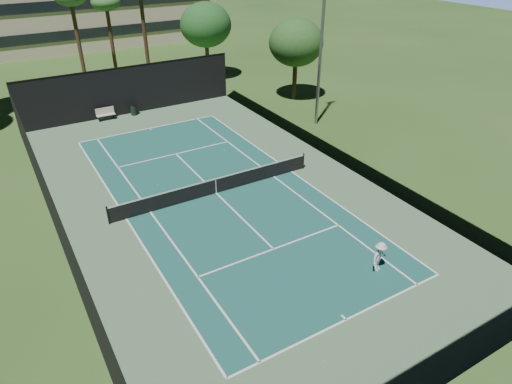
{
  "coord_description": "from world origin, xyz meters",
  "views": [
    {
      "loc": [
        -10.01,
        -21.54,
        13.83
      ],
      "look_at": [
        1.0,
        -3.0,
        1.3
      ],
      "focal_mm": 32.0,
      "sensor_mm": 36.0,
      "label": 1
    }
  ],
  "objects_px": {
    "tennis_ball_a": "(324,360)",
    "tennis_ball_b": "(191,186)",
    "trash_bin": "(134,110)",
    "tennis_ball_d": "(158,185)",
    "player": "(380,257)",
    "park_bench": "(105,113)",
    "tennis_ball_c": "(224,150)",
    "tennis_net": "(216,185)"
  },
  "relations": [
    {
      "from": "tennis_ball_a",
      "to": "tennis_ball_d",
      "type": "bearing_deg",
      "value": 92.27
    },
    {
      "from": "tennis_ball_a",
      "to": "trash_bin",
      "type": "height_order",
      "value": "trash_bin"
    },
    {
      "from": "tennis_net",
      "to": "tennis_ball_a",
      "type": "xyz_separation_m",
      "value": [
        -2.05,
        -13.02,
        -0.53
      ]
    },
    {
      "from": "tennis_net",
      "to": "park_bench",
      "type": "xyz_separation_m",
      "value": [
        -2.44,
        15.57,
        -0.01
      ]
    },
    {
      "from": "tennis_ball_a",
      "to": "park_bench",
      "type": "relative_size",
      "value": 0.04
    },
    {
      "from": "player",
      "to": "tennis_ball_b",
      "type": "distance_m",
      "value": 12.5
    },
    {
      "from": "tennis_ball_c",
      "to": "park_bench",
      "type": "bearing_deg",
      "value": 118.35
    },
    {
      "from": "tennis_ball_a",
      "to": "player",
      "type": "bearing_deg",
      "value": 27.78
    },
    {
      "from": "player",
      "to": "tennis_ball_c",
      "type": "relative_size",
      "value": 20.99
    },
    {
      "from": "trash_bin",
      "to": "tennis_ball_a",
      "type": "bearing_deg",
      "value": -93.92
    },
    {
      "from": "player",
      "to": "tennis_ball_d",
      "type": "xyz_separation_m",
      "value": [
        -6.03,
        12.89,
        -0.73
      ]
    },
    {
      "from": "tennis_ball_d",
      "to": "tennis_ball_c",
      "type": "bearing_deg",
      "value": 22.33
    },
    {
      "from": "tennis_ball_a",
      "to": "tennis_ball_d",
      "type": "relative_size",
      "value": 0.93
    },
    {
      "from": "player",
      "to": "tennis_ball_a",
      "type": "relative_size",
      "value": 24.8
    },
    {
      "from": "player",
      "to": "tennis_ball_c",
      "type": "bearing_deg",
      "value": 75.84
    },
    {
      "from": "tennis_ball_a",
      "to": "tennis_ball_b",
      "type": "distance_m",
      "value": 14.6
    },
    {
      "from": "tennis_ball_d",
      "to": "tennis_ball_b",
      "type": "bearing_deg",
      "value": -34.46
    },
    {
      "from": "player",
      "to": "park_bench",
      "type": "height_order",
      "value": "player"
    },
    {
      "from": "player",
      "to": "tennis_ball_b",
      "type": "xyz_separation_m",
      "value": [
        -4.31,
        11.71,
        -0.73
      ]
    },
    {
      "from": "tennis_ball_b",
      "to": "trash_bin",
      "type": "height_order",
      "value": "trash_bin"
    },
    {
      "from": "tennis_ball_d",
      "to": "park_bench",
      "type": "distance_m",
      "value": 12.87
    },
    {
      "from": "tennis_ball_b",
      "to": "tennis_ball_d",
      "type": "relative_size",
      "value": 0.92
    },
    {
      "from": "player",
      "to": "park_bench",
      "type": "relative_size",
      "value": 1.01
    },
    {
      "from": "tennis_ball_a",
      "to": "park_bench",
      "type": "bearing_deg",
      "value": 90.79
    },
    {
      "from": "player",
      "to": "trash_bin",
      "type": "distance_m",
      "value": 25.9
    },
    {
      "from": "park_bench",
      "to": "tennis_net",
      "type": "bearing_deg",
      "value": -81.07
    },
    {
      "from": "tennis_net",
      "to": "tennis_ball_b",
      "type": "relative_size",
      "value": 212.76
    },
    {
      "from": "tennis_net",
      "to": "player",
      "type": "height_order",
      "value": "player"
    },
    {
      "from": "tennis_ball_c",
      "to": "trash_bin",
      "type": "relative_size",
      "value": 0.08
    },
    {
      "from": "player",
      "to": "park_bench",
      "type": "bearing_deg",
      "value": 87.93
    },
    {
      "from": "tennis_ball_a",
      "to": "trash_bin",
      "type": "bearing_deg",
      "value": 86.08
    },
    {
      "from": "tennis_net",
      "to": "tennis_ball_b",
      "type": "distance_m",
      "value": 1.88
    },
    {
      "from": "tennis_ball_a",
      "to": "trash_bin",
      "type": "xyz_separation_m",
      "value": [
        1.95,
        28.51,
        0.45
      ]
    },
    {
      "from": "tennis_net",
      "to": "tennis_ball_a",
      "type": "relative_size",
      "value": 210.54
    },
    {
      "from": "tennis_ball_d",
      "to": "trash_bin",
      "type": "xyz_separation_m",
      "value": [
        2.58,
        12.78,
        0.45
      ]
    },
    {
      "from": "tennis_ball_a",
      "to": "trash_bin",
      "type": "distance_m",
      "value": 28.58
    },
    {
      "from": "park_bench",
      "to": "trash_bin",
      "type": "xyz_separation_m",
      "value": [
        2.35,
        -0.07,
        -0.07
      ]
    },
    {
      "from": "tennis_ball_c",
      "to": "park_bench",
      "type": "xyz_separation_m",
      "value": [
        -5.64,
        10.44,
        0.51
      ]
    },
    {
      "from": "player",
      "to": "tennis_ball_b",
      "type": "height_order",
      "value": "player"
    },
    {
      "from": "park_bench",
      "to": "tennis_ball_b",
      "type": "bearing_deg",
      "value": -83.95
    },
    {
      "from": "tennis_ball_c",
      "to": "park_bench",
      "type": "distance_m",
      "value": 11.88
    },
    {
      "from": "tennis_ball_b",
      "to": "park_bench",
      "type": "relative_size",
      "value": 0.04
    }
  ]
}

